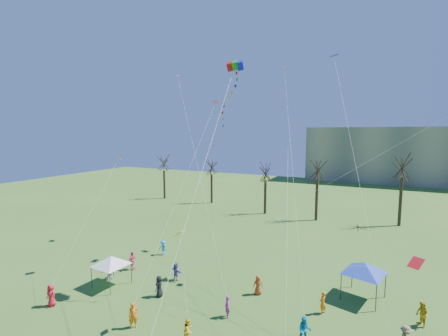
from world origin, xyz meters
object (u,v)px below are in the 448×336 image
at_px(big_box_kite, 228,111).
at_px(canopy_tent_white, 111,261).
at_px(distant_building, 427,156).
at_px(canopy_tent_blue, 364,268).

bearing_deg(big_box_kite, canopy_tent_white, -159.13).
distance_m(distant_building, canopy_tent_blue, 71.40).
bearing_deg(canopy_tent_white, canopy_tent_blue, 19.80).
relative_size(distant_building, canopy_tent_white, 16.57).
relative_size(canopy_tent_white, canopy_tent_blue, 0.92).
height_order(distant_building, canopy_tent_white, distant_building).
relative_size(distant_building, big_box_kite, 2.75).
bearing_deg(distant_building, canopy_tent_blue, -100.50).
bearing_deg(big_box_kite, distant_building, 72.32).
height_order(canopy_tent_white, canopy_tent_blue, canopy_tent_blue).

